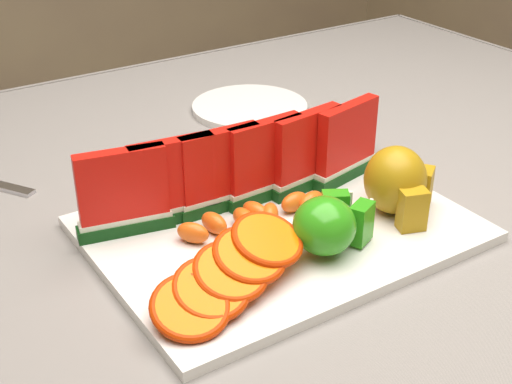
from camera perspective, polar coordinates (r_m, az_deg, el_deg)
table at (r=0.93m, az=-2.14°, el=-5.87°), size 1.40×0.90×0.75m
tablecloth at (r=0.89m, az=-2.22°, el=-2.57°), size 1.53×1.03×0.20m
platter at (r=0.79m, az=1.86°, el=-2.96°), size 0.40×0.30×0.01m
apple_cluster at (r=0.73m, az=5.83°, el=-2.58°), size 0.10×0.08×0.06m
pear_cluster at (r=0.81m, az=11.29°, el=0.77°), size 0.09×0.09×0.08m
side_plate at (r=1.12m, az=-0.50°, el=6.79°), size 0.19×0.19×0.01m
watermelon_row at (r=0.81m, az=-1.06°, el=1.97°), size 0.39×0.07×0.10m
orange_fan_front at (r=0.67m, az=-2.04°, el=-6.37°), size 0.19×0.12×0.05m
orange_fan_back at (r=0.90m, az=-0.52°, el=3.07°), size 0.38×0.11×0.05m
tangerine_segments at (r=0.78m, az=-0.04°, el=-1.83°), size 0.18×0.06×0.02m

